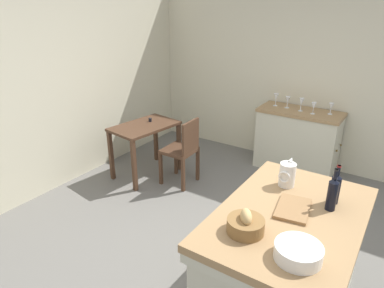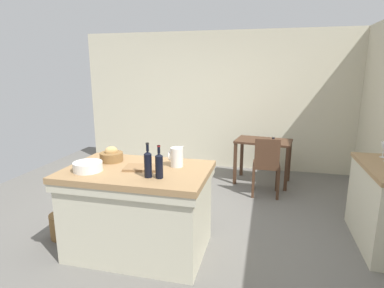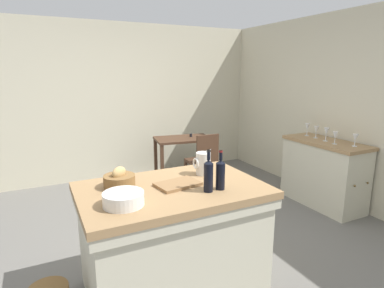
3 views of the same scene
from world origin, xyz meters
The scene contains 18 objects.
ground_plane centered at (0.00, 0.00, 0.00)m, with size 6.76×6.76×0.00m, color #66635E.
wall_back centered at (0.00, 2.60, 1.30)m, with size 5.32×0.12×2.60m, color beige.
wall_right centered at (2.60, 0.00, 1.30)m, with size 0.12×5.20×2.60m, color beige.
island_table centered at (-0.28, -0.65, 0.49)m, with size 1.46×0.95×0.91m.
side_cabinet centered at (2.26, 0.07, 0.45)m, with size 0.52×1.15×0.90m.
writing_desk centered at (0.94, 1.79, 0.62)m, with size 0.97×0.68×0.79m.
wooden_chair centered at (1.00, 1.20, 0.50)m, with size 0.41×0.41×0.92m.
pitcher centered at (0.09, -0.48, 1.01)m, with size 0.17×0.13×0.24m.
wash_bowl centered at (-0.72, -0.83, 0.96)m, with size 0.28×0.28×0.09m, color silver.
bread_basket centered at (-0.65, -0.47, 0.97)m, with size 0.25×0.25×0.17m.
cutting_board centered at (-0.23, -0.64, 0.92)m, with size 0.34×0.23×0.02m, color olive.
wine_bottle_dark centered at (0.04, -0.86, 1.04)m, with size 0.07×0.07×0.31m.
wine_bottle_amber centered at (-0.07, -0.86, 1.04)m, with size 0.07×0.07×0.33m.
wine_glass_far_left centered at (2.32, -0.30, 1.01)m, with size 0.07×0.07×0.15m.
wine_glass_left centered at (2.20, -0.11, 1.01)m, with size 0.07×0.07×0.16m.
wine_glass_middle centered at (2.24, 0.07, 1.03)m, with size 0.07×0.07×0.18m.
wine_glass_right centered at (2.28, 0.28, 1.01)m, with size 0.07×0.07×0.17m.
wine_glass_far_right centered at (2.29, 0.46, 1.02)m, with size 0.07×0.07×0.18m.
Camera 3 is at (-1.20, -2.87, 1.81)m, focal length 29.91 mm.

